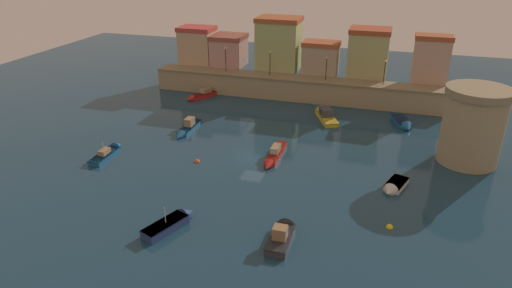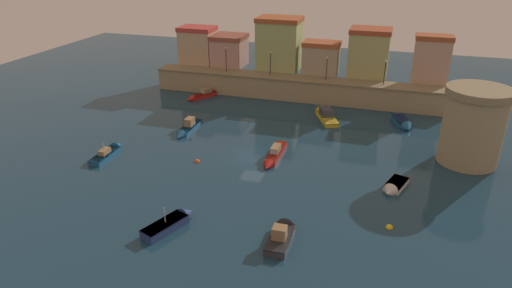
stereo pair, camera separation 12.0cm
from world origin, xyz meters
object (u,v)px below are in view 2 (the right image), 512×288
(moored_boat_6, at_px, (404,124))
(moored_boat_4, at_px, (394,187))
(moored_boat_7, at_px, (172,222))
(moored_boat_1, at_px, (109,152))
(quay_lamp_3, at_px, (385,69))
(quay_lamp_2, at_px, (327,65))
(fortress_tower, at_px, (473,126))
(moored_boat_0, at_px, (325,114))
(quay_lamp_1, at_px, (270,59))
(quay_lamp_0, at_px, (226,56))
(moored_boat_2, at_px, (187,129))
(mooring_buoy_0, at_px, (389,228))
(mooring_buoy_1, at_px, (197,162))
(moored_boat_5, at_px, (201,95))
(moored_boat_3, at_px, (274,155))
(moored_boat_8, at_px, (282,233))

(moored_boat_6, bearing_deg, moored_boat_4, -21.82)
(moored_boat_4, height_order, moored_boat_7, moored_boat_7)
(moored_boat_1, bearing_deg, quay_lamp_3, -49.94)
(quay_lamp_2, bearing_deg, moored_boat_1, -128.43)
(fortress_tower, bearing_deg, moored_boat_0, 152.04)
(quay_lamp_1, relative_size, moored_boat_4, 0.86)
(quay_lamp_0, xyz_separation_m, moored_boat_2, (0.90, -17.46, -5.65))
(fortress_tower, distance_m, quay_lamp_1, 31.95)
(quay_lamp_3, distance_m, mooring_buoy_0, 32.71)
(moored_boat_1, xyz_separation_m, moored_boat_2, (5.69, 8.96, 0.05))
(moored_boat_1, xyz_separation_m, moored_boat_4, (32.05, 1.29, -0.04))
(quay_lamp_1, xyz_separation_m, moored_boat_1, (-12.14, -26.41, -5.64))
(quay_lamp_2, relative_size, mooring_buoy_1, 5.92)
(fortress_tower, relative_size, moored_boat_4, 1.95)
(moored_boat_7, bearing_deg, quay_lamp_0, 34.84)
(quay_lamp_2, bearing_deg, quay_lamp_3, 0.00)
(quay_lamp_3, height_order, moored_boat_6, quay_lamp_3)
(quay_lamp_0, height_order, moored_boat_2, quay_lamp_0)
(quay_lamp_1, xyz_separation_m, moored_boat_4, (19.91, -25.13, -5.68))
(quay_lamp_2, bearing_deg, fortress_tower, -40.70)
(quay_lamp_2, distance_m, moored_boat_7, 38.55)
(mooring_buoy_0, relative_size, mooring_buoy_1, 1.04)
(moored_boat_0, bearing_deg, mooring_buoy_1, 123.09)
(moored_boat_0, distance_m, moored_boat_7, 31.83)
(quay_lamp_0, distance_m, moored_boat_7, 38.92)
(moored_boat_5, distance_m, mooring_buoy_1, 22.70)
(moored_boat_0, height_order, moored_boat_5, moored_boat_0)
(moored_boat_0, distance_m, moored_boat_3, 15.42)
(moored_boat_2, bearing_deg, moored_boat_1, -33.52)
(moored_boat_3, distance_m, moored_boat_4, 13.75)
(quay_lamp_2, xyz_separation_m, moored_boat_4, (11.09, -25.13, -5.53))
(quay_lamp_0, bearing_deg, fortress_tower, -24.78)
(quay_lamp_2, relative_size, moored_boat_8, 0.67)
(moored_boat_7, relative_size, moored_boat_8, 1.07)
(moored_boat_3, distance_m, mooring_buoy_0, 16.74)
(moored_boat_2, height_order, mooring_buoy_1, moored_boat_2)
(fortress_tower, distance_m, moored_boat_6, 12.00)
(moored_boat_2, distance_m, moored_boat_8, 25.76)
(moored_boat_2, xyz_separation_m, moored_boat_3, (13.03, -4.35, 0.02))
(fortress_tower, height_order, moored_boat_8, fortress_tower)
(quay_lamp_0, distance_m, quay_lamp_2, 16.18)
(quay_lamp_0, relative_size, moored_boat_7, 0.70)
(fortress_tower, height_order, moored_boat_2, fortress_tower)
(moored_boat_6, height_order, mooring_buoy_1, moored_boat_6)
(moored_boat_6, bearing_deg, quay_lamp_2, -140.54)
(moored_boat_7, height_order, mooring_buoy_1, moored_boat_7)
(fortress_tower, xyz_separation_m, moored_boat_7, (-26.00, -21.36, -3.96))
(moored_boat_2, bearing_deg, quay_lamp_1, 158.59)
(quay_lamp_1, bearing_deg, quay_lamp_0, -180.00)
(moored_boat_8, bearing_deg, moored_boat_3, 17.05)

